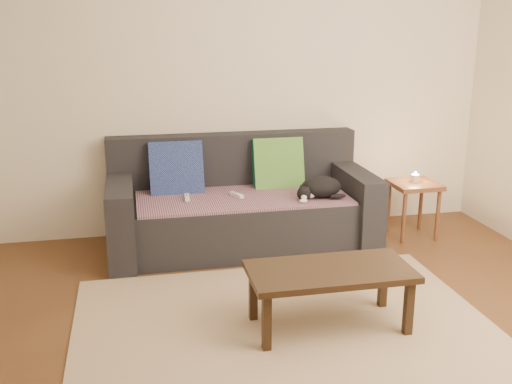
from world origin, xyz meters
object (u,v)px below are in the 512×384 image
(wii_remote_b, at_px, (237,195))
(coffee_table, at_px, (330,276))
(side_table, at_px, (414,192))
(cat, at_px, (320,188))
(wii_remote_a, at_px, (187,198))
(sofa, at_px, (241,209))

(wii_remote_b, distance_m, coffee_table, 1.42)
(wii_remote_b, height_order, coffee_table, wii_remote_b)
(side_table, xyz_separation_m, coffee_table, (-1.21, -1.39, -0.05))
(cat, relative_size, side_table, 0.85)
(cat, xyz_separation_m, wii_remote_a, (-1.03, 0.16, -0.07))
(sofa, relative_size, wii_remote_a, 14.00)
(coffee_table, bearing_deg, side_table, 48.78)
(sofa, height_order, side_table, sofa)
(cat, distance_m, side_table, 0.91)
(wii_remote_a, relative_size, side_table, 0.32)
(cat, distance_m, wii_remote_b, 0.66)
(side_table, distance_m, coffee_table, 1.84)
(side_table, height_order, coffee_table, side_table)
(cat, bearing_deg, coffee_table, -92.96)
(cat, height_order, side_table, cat)
(wii_remote_a, bearing_deg, wii_remote_b, -87.45)
(sofa, distance_m, wii_remote_a, 0.47)
(sofa, distance_m, wii_remote_b, 0.18)
(wii_remote_b, distance_m, side_table, 1.52)
(cat, xyz_separation_m, side_table, (0.88, 0.15, -0.13))
(sofa, relative_size, coffee_table, 2.19)
(sofa, bearing_deg, wii_remote_b, -115.61)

